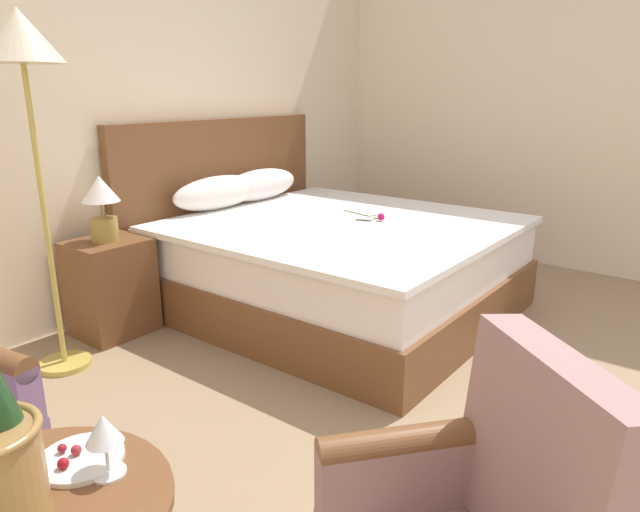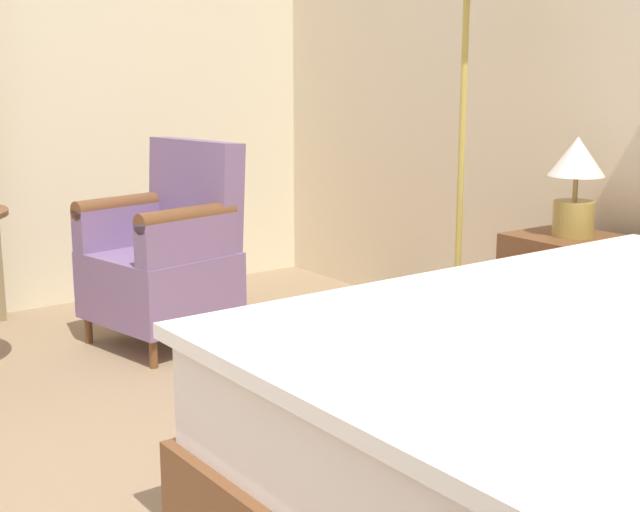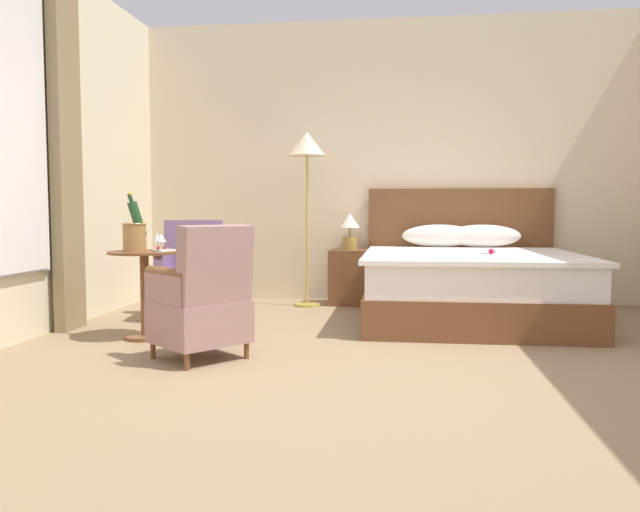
{
  "view_description": "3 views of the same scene",
  "coord_description": "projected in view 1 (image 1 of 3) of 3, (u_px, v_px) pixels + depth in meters",
  "views": [
    {
      "loc": [
        -2.25,
        -0.27,
        1.49
      ],
      "look_at": [
        -0.41,
        1.14,
        0.81
      ],
      "focal_mm": 32.0,
      "sensor_mm": 36.0,
      "label": 1
    },
    {
      "loc": [
        1.82,
        -0.08,
        1.27
      ],
      "look_at": [
        -0.42,
        1.58,
        0.67
      ],
      "focal_mm": 50.0,
      "sensor_mm": 36.0,
      "label": 2
    },
    {
      "loc": [
        0.16,
        -3.97,
        1.02
      ],
      "look_at": [
        -0.53,
        1.36,
        0.63
      ],
      "focal_mm": 35.0,
      "sensor_mm": 36.0,
      "label": 3
    }
  ],
  "objects": [
    {
      "name": "ground_plane",
      "position": [
        609.0,
        475.0,
        2.29
      ],
      "size": [
        7.71,
        7.71,
        0.0
      ],
      "primitive_type": "plane",
      "color": "#947A5A"
    },
    {
      "name": "wall_headboard_side",
      "position": [
        112.0,
        75.0,
        3.69
      ],
      "size": [
        5.65,
        0.12,
        3.15
      ],
      "color": "beige",
      "rests_on": "ground"
    },
    {
      "name": "bed",
      "position": [
        327.0,
        258.0,
        3.98
      ],
      "size": [
        1.99,
        2.23,
        1.27
      ],
      "color": "brown",
      "rests_on": "ground"
    },
    {
      "name": "nightstand",
      "position": [
        111.0,
        287.0,
        3.55
      ],
      "size": [
        0.46,
        0.4,
        0.6
      ],
      "color": "brown",
      "rests_on": "ground"
    },
    {
      "name": "bedside_lamp",
      "position": [
        101.0,
        202.0,
        3.4
      ],
      "size": [
        0.22,
        0.22,
        0.4
      ],
      "color": "olive",
      "rests_on": "nightstand"
    },
    {
      "name": "floor_lamp_brass",
      "position": [
        23.0,
        62.0,
        2.73
      ],
      "size": [
        0.4,
        0.4,
        1.86
      ],
      "color": "gold",
      "rests_on": "ground"
    },
    {
      "name": "wine_glass_near_bucket",
      "position": [
        104.0,
        432.0,
        1.18
      ],
      "size": [
        0.08,
        0.08,
        0.14
      ],
      "color": "white",
      "rests_on": "side_table_round"
    },
    {
      "name": "wine_glass_near_edge",
      "position": [
        16.0,
        427.0,
        1.21
      ],
      "size": [
        0.07,
        0.07,
        0.14
      ],
      "color": "white",
      "rests_on": "side_table_round"
    },
    {
      "name": "snack_plate",
      "position": [
        80.0,
        458.0,
        1.25
      ],
      "size": [
        0.18,
        0.18,
        0.04
      ],
      "color": "white",
      "rests_on": "side_table_round"
    }
  ]
}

